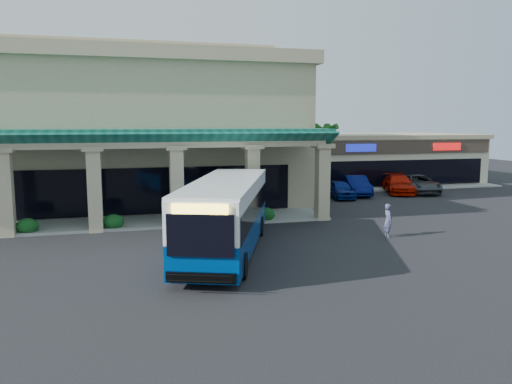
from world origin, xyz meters
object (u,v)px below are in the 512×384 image
object	(u,v)px
pedestrian	(388,220)
car_white	(356,186)
car_silver	(340,189)
transit_bus	(226,216)
car_red	(399,184)
car_gray	(417,184)

from	to	relation	value
pedestrian	car_white	bearing A→B (deg)	-14.45
pedestrian	car_silver	distance (m)	13.95
transit_bus	pedestrian	world-z (taller)	transit_bus
transit_bus	car_red	bearing A→B (deg)	61.00
pedestrian	car_silver	size ratio (longest dim) A/B	0.42
car_white	pedestrian	bearing A→B (deg)	-98.33
car_silver	car_red	size ratio (longest dim) A/B	0.78
car_white	car_red	bearing A→B (deg)	13.64
transit_bus	car_silver	bearing A→B (deg)	70.02
car_white	car_red	size ratio (longest dim) A/B	0.92
pedestrian	car_red	distance (m)	17.62
car_silver	car_white	world-z (taller)	car_white
car_red	car_gray	bearing A→B (deg)	14.36
pedestrian	car_red	bearing A→B (deg)	-26.97
transit_bus	car_white	distance (m)	21.14
pedestrian	car_gray	bearing A→B (deg)	-31.81
transit_bus	car_red	world-z (taller)	transit_bus
transit_bus	car_gray	xyz separation A→B (m)	(20.19, 15.46, -0.92)
pedestrian	transit_bus	bearing A→B (deg)	101.04
transit_bus	pedestrian	size ratio (longest dim) A/B	6.81
transit_bus	car_red	xyz separation A→B (m)	(18.45, 15.64, -0.92)
transit_bus	car_white	bearing A→B (deg)	67.98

